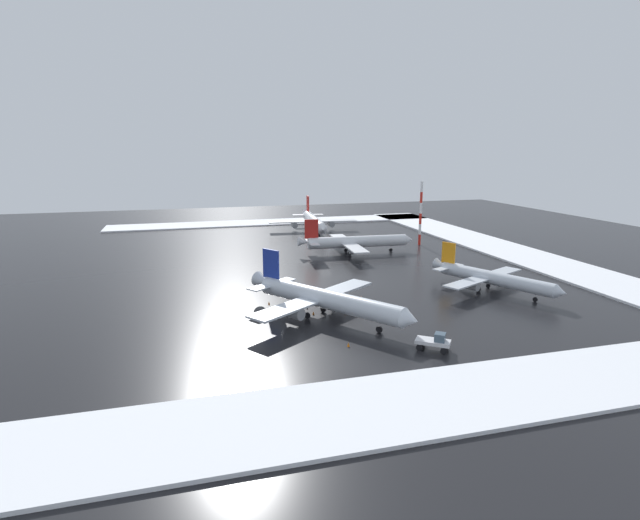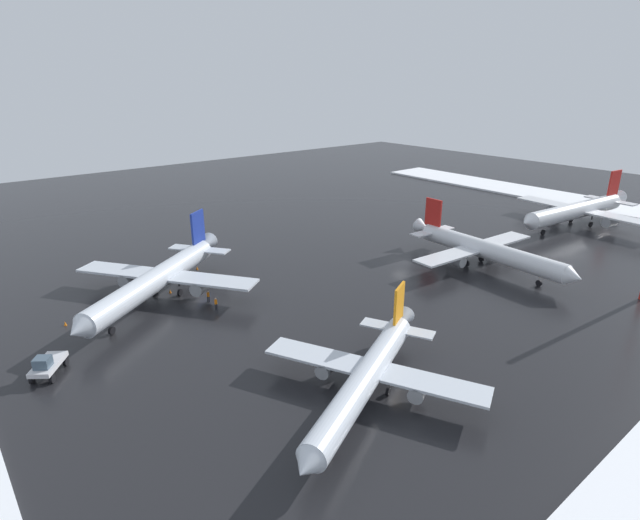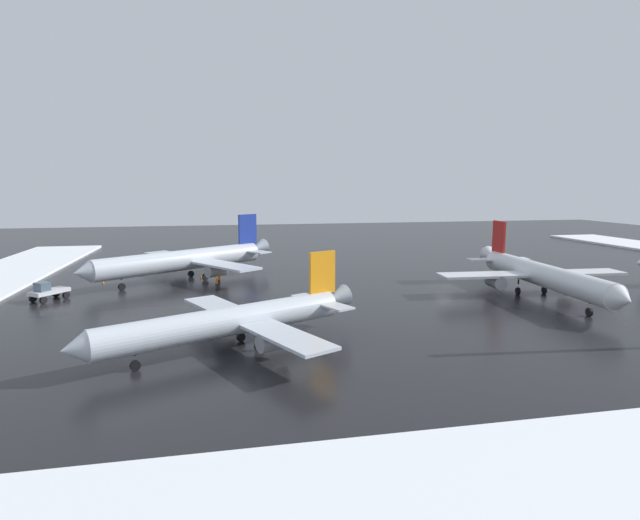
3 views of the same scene
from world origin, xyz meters
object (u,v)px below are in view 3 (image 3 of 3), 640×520
object	(u,v)px
airplane_far_rear	(233,321)
ground_crew_near_tug	(217,283)
airplane_distant_tail	(540,274)
traffic_cone_wingtip_side	(103,281)
pushback_tug	(47,291)
traffic_cone_mid_line	(201,276)
traffic_cone_near_nose	(245,269)
airplane_parked_starboard	(186,260)
ground_crew_by_nose_gear	(219,279)

from	to	relation	value
airplane_far_rear	ground_crew_near_tug	xyz separation A→B (m)	(-1.51, 27.00, -1.70)
airplane_distant_tail	traffic_cone_wingtip_side	world-z (taller)	airplane_distant_tail
pushback_tug	ground_crew_near_tug	size ratio (longest dim) A/B	2.92
traffic_cone_mid_line	traffic_cone_near_nose	bearing A→B (deg)	40.14
airplane_far_rear	traffic_cone_wingtip_side	distance (m)	39.55
airplane_far_rear	traffic_cone_mid_line	world-z (taller)	airplane_far_rear
ground_crew_near_tug	traffic_cone_wingtip_side	bearing A→B (deg)	-107.89
traffic_cone_wingtip_side	airplane_far_rear	bearing A→B (deg)	-62.34
airplane_far_rear	pushback_tug	distance (m)	33.05
airplane_parked_starboard	airplane_far_rear	size ratio (longest dim) A/B	1.11
traffic_cone_near_nose	traffic_cone_mid_line	size ratio (longest dim) A/B	1.00
pushback_tug	ground_crew_near_tug	world-z (taller)	pushback_tug
airplane_far_rear	airplane_distant_tail	distance (m)	42.31
traffic_cone_mid_line	airplane_far_rear	bearing A→B (deg)	-83.74
airplane_distant_tail	ground_crew_near_tug	size ratio (longest dim) A/B	18.16
airplane_parked_starboard	airplane_far_rear	xyz separation A→B (m)	(6.04, -34.86, -0.54)
airplane_parked_starboard	ground_crew_by_nose_gear	distance (m)	7.35
traffic_cone_wingtip_side	airplane_distant_tail	bearing A→B (deg)	-20.18
airplane_distant_tail	ground_crew_by_nose_gear	bearing A→B (deg)	-108.17
traffic_cone_near_nose	traffic_cone_wingtip_side	size ratio (longest dim) A/B	1.00
airplane_parked_starboard	traffic_cone_wingtip_side	distance (m)	12.63
traffic_cone_wingtip_side	ground_crew_by_nose_gear	bearing A→B (deg)	-16.67
pushback_tug	traffic_cone_near_nose	xyz separation A→B (m)	(25.93, 18.27, -1.01)
airplane_parked_starboard	traffic_cone_near_nose	world-z (taller)	airplane_parked_starboard
airplane_far_rear	airplane_distant_tail	xyz separation A→B (m)	(40.10, 13.49, 0.38)
airplane_distant_tail	ground_crew_near_tug	distance (m)	43.80
traffic_cone_near_nose	traffic_cone_mid_line	bearing A→B (deg)	-139.86
airplane_far_rear	traffic_cone_wingtip_side	bearing A→B (deg)	-87.85
ground_crew_near_tug	traffic_cone_mid_line	world-z (taller)	ground_crew_near_tug
ground_crew_near_tug	airplane_parked_starboard	bearing A→B (deg)	-142.59
airplane_distant_tail	airplane_parked_starboard	bearing A→B (deg)	-111.42
ground_crew_by_nose_gear	traffic_cone_wingtip_side	size ratio (longest dim) A/B	3.11
ground_crew_near_tug	airplane_distant_tail	bearing A→B (deg)	79.49
airplane_far_rear	ground_crew_by_nose_gear	bearing A→B (deg)	-113.28
airplane_far_rear	pushback_tug	xyz separation A→B (m)	(-22.61, 24.07, -1.38)
airplane_parked_starboard	traffic_cone_wingtip_side	world-z (taller)	airplane_parked_starboard
airplane_parked_starboard	ground_crew_near_tug	distance (m)	9.34
ground_crew_near_tug	traffic_cone_wingtip_side	xyz separation A→B (m)	(-16.81, 7.97, -0.70)
traffic_cone_near_nose	traffic_cone_wingtip_side	xyz separation A→B (m)	(-21.65, -7.38, 0.00)
pushback_tug	traffic_cone_wingtip_side	xyz separation A→B (m)	(4.28, 10.89, -1.01)
traffic_cone_mid_line	traffic_cone_wingtip_side	world-z (taller)	same
pushback_tug	traffic_cone_mid_line	xyz separation A→B (m)	(18.64, 12.12, -1.01)
ground_crew_by_nose_gear	ground_crew_near_tug	bearing A→B (deg)	18.58
traffic_cone_wingtip_side	traffic_cone_mid_line	bearing A→B (deg)	4.91
ground_crew_near_tug	traffic_cone_mid_line	xyz separation A→B (m)	(-2.46, 9.20, -0.70)
airplane_distant_tail	traffic_cone_near_nose	distance (m)	46.83
airplane_parked_starboard	ground_crew_near_tug	bearing A→B (deg)	84.92
ground_crew_near_tug	traffic_cone_near_nose	distance (m)	16.11
airplane_parked_starboard	traffic_cone_near_nose	size ratio (longest dim) A/B	51.42
traffic_cone_near_nose	airplane_distant_tail	bearing A→B (deg)	-38.11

